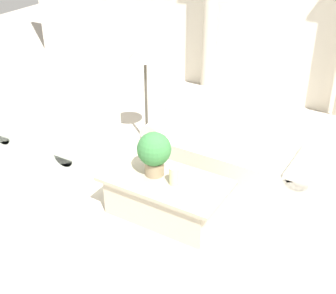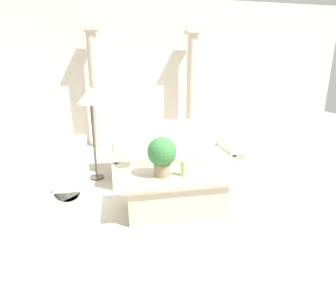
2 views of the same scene
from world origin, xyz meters
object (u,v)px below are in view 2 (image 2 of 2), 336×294
(sofa_long, at_px, (175,154))
(loveseat, at_px, (32,184))
(coffee_table, at_px, (175,192))
(floor_lamp, at_px, (91,100))
(potted_plant, at_px, (162,154))

(sofa_long, bearing_deg, loveseat, -156.20)
(loveseat, xyz_separation_m, coffee_table, (1.68, -0.30, -0.12))
(floor_lamp, bearing_deg, potted_plant, -53.45)
(coffee_table, height_order, floor_lamp, floor_lamp)
(sofa_long, relative_size, coffee_table, 1.57)
(sofa_long, distance_m, loveseat, 2.13)
(potted_plant, xyz_separation_m, floor_lamp, (-0.86, 1.16, 0.53))
(potted_plant, bearing_deg, floor_lamp, 126.55)
(loveseat, bearing_deg, potted_plant, -10.21)
(loveseat, distance_m, floor_lamp, 1.43)
(sofa_long, bearing_deg, floor_lamp, 178.83)
(coffee_table, xyz_separation_m, floor_lamp, (-1.01, 1.19, 1.02))
(loveseat, bearing_deg, coffee_table, -10.22)
(loveseat, distance_m, coffee_table, 1.72)
(coffee_table, relative_size, potted_plant, 2.74)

